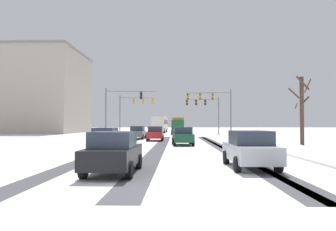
{
  "coord_description": "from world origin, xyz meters",
  "views": [
    {
      "loc": [
        0.9,
        -9.05,
        1.92
      ],
      "look_at": [
        0.0,
        24.25,
        2.8
      ],
      "focal_mm": 33.31,
      "sensor_mm": 36.0,
      "label": 1
    }
  ],
  "objects_px": {
    "traffic_signal_near_right": "(212,102)",
    "box_truck_delivery": "(178,125)",
    "car_black_sixth": "(114,152)",
    "office_building_far_left_block": "(23,92)",
    "traffic_signal_near_left": "(120,104)",
    "car_blue_fourth": "(106,138)",
    "car_silver_fifth": "(250,149)",
    "traffic_signal_far_right": "(205,107)",
    "car_red_second": "(155,133)",
    "car_grey_lead": "(138,132)",
    "bus_oncoming": "(160,123)",
    "bare_tree_sidewalk_mid": "(302,108)",
    "traffic_signal_far_left": "(134,106)",
    "car_dark_green_third": "(183,136)"
  },
  "relations": [
    {
      "from": "car_red_second",
      "to": "car_silver_fifth",
      "type": "relative_size",
      "value": 1.0
    },
    {
      "from": "box_truck_delivery",
      "to": "car_grey_lead",
      "type": "bearing_deg",
      "value": -107.0
    },
    {
      "from": "car_grey_lead",
      "to": "box_truck_delivery",
      "type": "xyz_separation_m",
      "value": [
        5.18,
        16.95,
        0.82
      ]
    },
    {
      "from": "car_grey_lead",
      "to": "box_truck_delivery",
      "type": "bearing_deg",
      "value": 73.0
    },
    {
      "from": "car_black_sixth",
      "to": "bare_tree_sidewalk_mid",
      "type": "relative_size",
      "value": 0.67
    },
    {
      "from": "car_blue_fourth",
      "to": "car_black_sixth",
      "type": "xyz_separation_m",
      "value": [
        2.94,
        -11.47,
        0.0
      ]
    },
    {
      "from": "box_truck_delivery",
      "to": "office_building_far_left_block",
      "type": "distance_m",
      "value": 34.8
    },
    {
      "from": "car_grey_lead",
      "to": "bus_oncoming",
      "type": "relative_size",
      "value": 0.37
    },
    {
      "from": "traffic_signal_near_left",
      "to": "car_grey_lead",
      "type": "height_order",
      "value": "traffic_signal_near_left"
    },
    {
      "from": "traffic_signal_near_right",
      "to": "car_silver_fifth",
      "type": "bearing_deg",
      "value": -93.36
    },
    {
      "from": "traffic_signal_near_left",
      "to": "car_blue_fourth",
      "type": "relative_size",
      "value": 1.57
    },
    {
      "from": "traffic_signal_far_right",
      "to": "car_red_second",
      "type": "relative_size",
      "value": 1.58
    },
    {
      "from": "car_silver_fifth",
      "to": "box_truck_delivery",
      "type": "height_order",
      "value": "box_truck_delivery"
    },
    {
      "from": "car_silver_fifth",
      "to": "car_dark_green_third",
      "type": "bearing_deg",
      "value": 100.35
    },
    {
      "from": "traffic_signal_near_right",
      "to": "car_grey_lead",
      "type": "distance_m",
      "value": 10.86
    },
    {
      "from": "traffic_signal_near_left",
      "to": "car_silver_fifth",
      "type": "bearing_deg",
      "value": -68.22
    },
    {
      "from": "car_silver_fifth",
      "to": "box_truck_delivery",
      "type": "distance_m",
      "value": 42.56
    },
    {
      "from": "box_truck_delivery",
      "to": "bare_tree_sidewalk_mid",
      "type": "xyz_separation_m",
      "value": [
        10.85,
        -28.18,
        1.7
      ]
    },
    {
      "from": "bus_oncoming",
      "to": "office_building_far_left_block",
      "type": "relative_size",
      "value": 0.45
    },
    {
      "from": "car_black_sixth",
      "to": "bus_oncoming",
      "type": "bearing_deg",
      "value": 91.11
    },
    {
      "from": "traffic_signal_far_right",
      "to": "traffic_signal_near_right",
      "type": "relative_size",
      "value": 1.0
    },
    {
      "from": "traffic_signal_far_left",
      "to": "bus_oncoming",
      "type": "xyz_separation_m",
      "value": [
        3.38,
        16.89,
        -2.78
      ]
    },
    {
      "from": "car_black_sixth",
      "to": "traffic_signal_near_left",
      "type": "bearing_deg",
      "value": 99.85
    },
    {
      "from": "car_red_second",
      "to": "box_truck_delivery",
      "type": "relative_size",
      "value": 0.55
    },
    {
      "from": "car_blue_fourth",
      "to": "traffic_signal_far_left",
      "type": "bearing_deg",
      "value": 93.24
    },
    {
      "from": "car_red_second",
      "to": "car_silver_fifth",
      "type": "xyz_separation_m",
      "value": [
        5.58,
        -21.46,
        0.0
      ]
    },
    {
      "from": "traffic_signal_near_left",
      "to": "car_silver_fifth",
      "type": "xyz_separation_m",
      "value": [
        10.45,
        -26.15,
        -3.64
      ]
    },
    {
      "from": "car_grey_lead",
      "to": "office_building_far_left_block",
      "type": "xyz_separation_m",
      "value": [
        -27.73,
        25.85,
        7.77
      ]
    },
    {
      "from": "car_blue_fourth",
      "to": "car_black_sixth",
      "type": "bearing_deg",
      "value": -75.61
    },
    {
      "from": "bus_oncoming",
      "to": "bare_tree_sidewalk_mid",
      "type": "xyz_separation_m",
      "value": [
        14.64,
        -38.83,
        1.34
      ]
    },
    {
      "from": "car_blue_fourth",
      "to": "office_building_far_left_block",
      "type": "xyz_separation_m",
      "value": [
        -27.24,
        41.48,
        7.77
      ]
    },
    {
      "from": "bus_oncoming",
      "to": "box_truck_delivery",
      "type": "height_order",
      "value": "bus_oncoming"
    },
    {
      "from": "traffic_signal_far_right",
      "to": "car_grey_lead",
      "type": "height_order",
      "value": "traffic_signal_far_right"
    },
    {
      "from": "car_black_sixth",
      "to": "office_building_far_left_block",
      "type": "bearing_deg",
      "value": 119.69
    },
    {
      "from": "traffic_signal_far_left",
      "to": "traffic_signal_far_right",
      "type": "bearing_deg",
      "value": 17.25
    },
    {
      "from": "car_dark_green_third",
      "to": "car_black_sixth",
      "type": "height_order",
      "value": "same"
    },
    {
      "from": "car_red_second",
      "to": "car_blue_fourth",
      "type": "xyz_separation_m",
      "value": [
        -3.0,
        -11.59,
        0.0
      ]
    },
    {
      "from": "office_building_far_left_block",
      "to": "traffic_signal_far_right",
      "type": "bearing_deg",
      "value": -16.95
    },
    {
      "from": "car_dark_green_third",
      "to": "office_building_far_left_block",
      "type": "distance_m",
      "value": 50.27
    },
    {
      "from": "car_grey_lead",
      "to": "car_silver_fifth",
      "type": "height_order",
      "value": "same"
    },
    {
      "from": "traffic_signal_near_right",
      "to": "car_red_second",
      "type": "relative_size",
      "value": 1.58
    },
    {
      "from": "car_silver_fifth",
      "to": "car_black_sixth",
      "type": "height_order",
      "value": "same"
    },
    {
      "from": "traffic_signal_near_right",
      "to": "office_building_far_left_block",
      "type": "height_order",
      "value": "office_building_far_left_block"
    },
    {
      "from": "bus_oncoming",
      "to": "office_building_far_left_block",
      "type": "distance_m",
      "value": 29.92
    },
    {
      "from": "traffic_signal_near_left",
      "to": "bus_oncoming",
      "type": "relative_size",
      "value": 0.59
    },
    {
      "from": "traffic_signal_near_right",
      "to": "box_truck_delivery",
      "type": "height_order",
      "value": "traffic_signal_near_right"
    },
    {
      "from": "office_building_far_left_block",
      "to": "traffic_signal_near_right",
      "type": "bearing_deg",
      "value": -31.71
    },
    {
      "from": "traffic_signal_near_right",
      "to": "car_dark_green_third",
      "type": "xyz_separation_m",
      "value": [
        -4.28,
        -13.8,
        -3.98
      ]
    },
    {
      "from": "box_truck_delivery",
      "to": "car_silver_fifth",
      "type": "bearing_deg",
      "value": -86.09
    },
    {
      "from": "traffic_signal_far_right",
      "to": "car_dark_green_third",
      "type": "distance_m",
      "value": 26.17
    }
  ]
}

